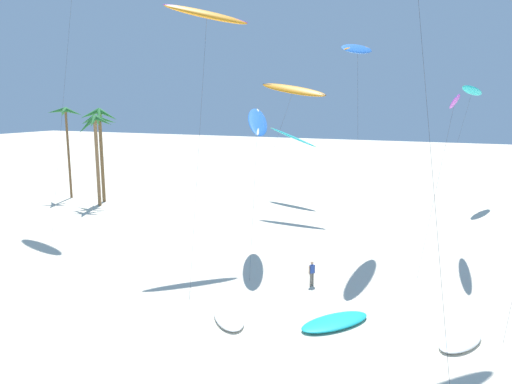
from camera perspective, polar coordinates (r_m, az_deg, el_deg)
palm_tree_0 at (r=63.52m, az=-21.31°, el=7.77°), size 4.09×4.05×11.09m
palm_tree_1 at (r=59.57m, az=-17.77°, el=7.33°), size 4.58×4.09×11.01m
palm_tree_2 at (r=57.48m, az=-18.21°, el=6.72°), size 4.85×4.42×10.31m
flying_kite_1 at (r=36.93m, az=0.19°, el=8.30°), size 4.75×10.04×11.57m
flying_kite_2 at (r=60.47m, az=24.00°, el=10.79°), size 4.02×6.03×13.78m
flying_kite_3 at (r=51.20m, az=4.39°, el=11.84°), size 7.66×5.92×14.02m
flying_kite_4 at (r=38.10m, az=-5.78°, el=19.95°), size 6.44×11.95×18.91m
flying_kite_6 at (r=38.60m, az=11.82°, el=16.08°), size 2.01×9.02×16.54m
flying_kite_8 at (r=57.61m, az=4.30°, el=6.43°), size 7.40×7.18×8.84m
flying_kite_9 at (r=39.47m, az=22.23°, el=9.74°), size 1.96×10.52×12.49m
grounded_kite_1 at (r=27.09m, az=9.23°, el=-14.75°), size 3.85×4.44×0.32m
grounded_kite_2 at (r=26.85m, az=22.79°, el=-15.72°), size 2.69×3.63×0.31m
grounded_kite_3 at (r=27.36m, az=-3.18°, el=-14.38°), size 3.37×3.75×0.30m
person_near_left at (r=31.78m, az=6.55°, el=-9.34°), size 0.34×0.43×1.66m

